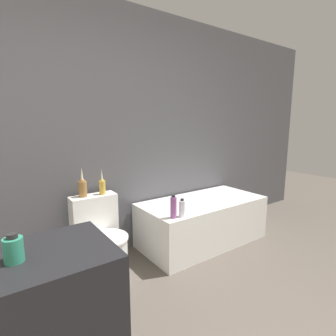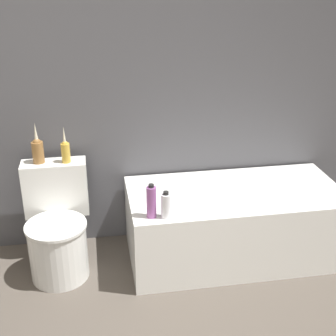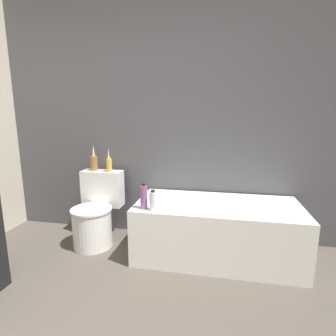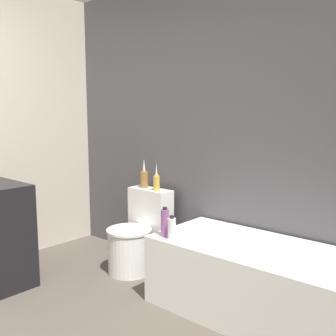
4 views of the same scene
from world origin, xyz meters
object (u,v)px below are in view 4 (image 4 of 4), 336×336
at_px(bathtub, 256,281).
at_px(shampoo_bottle_short, 172,229).
at_px(toilet, 136,237).
at_px(vase_gold, 144,178).
at_px(shampoo_bottle_tall, 165,223).
at_px(vase_silver, 157,181).

relative_size(bathtub, shampoo_bottle_short, 8.28).
bearing_deg(toilet, vase_gold, 114.64).
xyz_separation_m(vase_gold, shampoo_bottle_tall, (0.70, -0.49, -0.20)).
height_order(toilet, shampoo_bottle_short, toilet).
bearing_deg(bathtub, shampoo_bottle_short, -152.10).
bearing_deg(vase_silver, shampoo_bottle_tall, -42.19).
relative_size(vase_silver, shampoo_bottle_tall, 1.13).
xyz_separation_m(vase_gold, vase_silver, (0.18, -0.02, -0.01)).
bearing_deg(vase_gold, shampoo_bottle_short, -33.26).
relative_size(shampoo_bottle_tall, shampoo_bottle_short, 1.25).
height_order(bathtub, toilet, toilet).
height_order(vase_silver, shampoo_bottle_short, vase_silver).
relative_size(bathtub, shampoo_bottle_tall, 6.63).
distance_m(bathtub, shampoo_bottle_tall, 0.76).
bearing_deg(toilet, vase_silver, 62.38).
xyz_separation_m(shampoo_bottle_tall, shampoo_bottle_short, (0.09, -0.02, -0.02)).
bearing_deg(bathtub, toilet, 178.58).
relative_size(bathtub, toilet, 2.05).
bearing_deg(vase_silver, toilet, -117.62).
height_order(bathtub, shampoo_bottle_tall, shampoo_bottle_tall).
distance_m(bathtub, vase_silver, 1.28).
distance_m(vase_silver, shampoo_bottle_short, 0.80).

